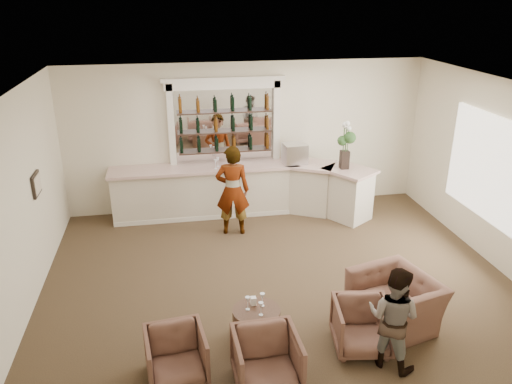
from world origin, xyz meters
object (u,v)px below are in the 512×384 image
armchair_right (362,326)px  armchair_far (395,301)px  flower_vase (346,142)px  sommelier (233,190)px  armchair_left (176,356)px  cocktail_table (256,325)px  armchair_center (267,361)px  bar_counter (243,190)px  guest (393,318)px  espresso_machine (295,154)px

armchair_right → armchair_far: size_ratio=0.66×
flower_vase → sommelier: bearing=-171.7°
sommelier → armchair_left: bearing=80.9°
sommelier → armchair_far: sommelier is taller
cocktail_table → armchair_left: bearing=-152.7°
armchair_right → armchair_left: bearing=-168.2°
flower_vase → armchair_center: bearing=-118.9°
bar_counter → armchair_left: bar_counter is taller
bar_counter → armchair_center: bearing=-95.6°
armchair_left → armchair_far: 3.31m
armchair_center → bar_counter: bearing=83.0°
sommelier → armchair_left: size_ratio=2.45×
sommelier → flower_vase: flower_vase is taller
bar_counter → flower_vase: flower_vase is taller
armchair_center → guest: bearing=2.6°
guest → armchair_center: 1.74m
armchair_right → armchair_far: bearing=41.3°
armchair_left → flower_vase: flower_vase is taller
flower_vase → cocktail_table: bearing=-124.1°
armchair_right → espresso_machine: 4.92m
guest → armchair_center: bearing=49.2°
guest → armchair_far: 0.98m
armchair_center → armchair_right: armchair_center is taller
cocktail_table → armchair_left: 1.29m
bar_counter → armchair_left: (-1.64, -4.96, -0.23)m
cocktail_table → armchair_right: 1.48m
cocktail_table → armchair_far: (2.10, 0.01, 0.14)m
cocktail_table → guest: guest is taller
cocktail_table → armchair_center: (-0.03, -0.92, 0.13)m
guest → armchair_right: (-0.26, 0.36, -0.37)m
espresso_machine → guest: bearing=-93.9°
sommelier → espresso_machine: bearing=-141.0°
armchair_right → flower_vase: (1.19, 4.28, 1.37)m
cocktail_table → flower_vase: bearing=55.9°
guest → espresso_machine: size_ratio=2.91×
armchair_right → armchair_center: bearing=-153.2°
guest → armchair_left: bearing=41.0°
guest → espresso_machine: (-0.03, 5.17, 0.63)m
espresso_machine → flower_vase: bearing=-33.4°
sommelier → armchair_left: 4.31m
sommelier → guest: 4.55m
cocktail_table → armchair_left: (-1.15, -0.59, 0.10)m
armchair_right → armchair_far: 0.83m
armchair_center → espresso_machine: 5.64m
sommelier → armchair_right: 4.16m
armchair_far → cocktail_table: bearing=-105.0°
armchair_left → sommelier: bearing=66.1°
cocktail_table → guest: bearing=-25.6°
armchair_center → armchair_far: bearing=22.1°
cocktail_table → flower_vase: 4.87m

